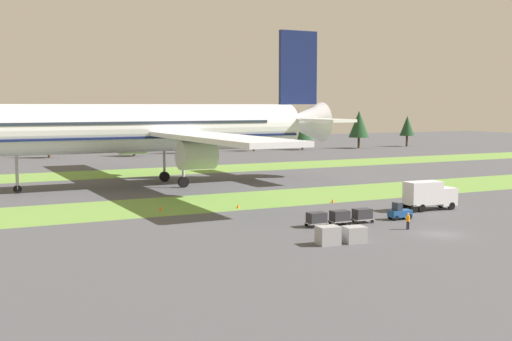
% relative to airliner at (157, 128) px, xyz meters
% --- Properties ---
extents(ground_plane, '(400.00, 400.00, 0.00)m').
position_rel_airliner_xyz_m(ground_plane, '(12.76, -51.50, -9.31)').
color(ground_plane, '#47474C').
extents(grass_strip_near, '(320.00, 15.30, 0.01)m').
position_rel_airliner_xyz_m(grass_strip_near, '(12.76, -21.31, -9.30)').
color(grass_strip_near, olive).
rests_on(grass_strip_near, ground).
extents(grass_strip_far, '(320.00, 15.30, 0.01)m').
position_rel_airliner_xyz_m(grass_strip_far, '(12.76, 21.29, -9.30)').
color(grass_strip_far, olive).
rests_on(grass_strip_far, ground).
extents(airliner, '(62.06, 76.62, 25.93)m').
position_rel_airliner_xyz_m(airliner, '(0.00, 0.00, 0.00)').
color(airliner, white).
rests_on(airliner, ground).
extents(baggage_tug, '(2.64, 1.37, 1.97)m').
position_rel_airliner_xyz_m(baggage_tug, '(14.59, -42.80, -8.49)').
color(baggage_tug, '#1E4C8E').
rests_on(baggage_tug, ground).
extents(cargo_dolly_lead, '(2.24, 1.56, 1.55)m').
position_rel_airliner_xyz_m(cargo_dolly_lead, '(9.57, -42.66, -8.39)').
color(cargo_dolly_lead, '#A3A3A8').
rests_on(cargo_dolly_lead, ground).
extents(cargo_dolly_second, '(2.24, 1.56, 1.55)m').
position_rel_airliner_xyz_m(cargo_dolly_second, '(6.67, -42.58, -8.39)').
color(cargo_dolly_second, '#A3A3A8').
rests_on(cargo_dolly_second, ground).
extents(cargo_dolly_third, '(2.24, 1.56, 1.55)m').
position_rel_airliner_xyz_m(cargo_dolly_third, '(3.77, -42.50, -8.39)').
color(cargo_dolly_third, '#A3A3A8').
rests_on(cargo_dolly_third, ground).
extents(catering_truck, '(7.07, 2.68, 3.58)m').
position_rel_airliner_xyz_m(catering_truck, '(22.16, -39.05, -7.36)').
color(catering_truck, silver).
rests_on(catering_truck, ground).
extents(ground_crew_marshaller, '(0.55, 0.36, 1.74)m').
position_rel_airliner_xyz_m(ground_crew_marshaller, '(11.50, -48.03, -8.36)').
color(ground_crew_marshaller, black).
rests_on(ground_crew_marshaller, ground).
extents(uld_container_0, '(2.14, 1.78, 1.74)m').
position_rel_airliner_xyz_m(uld_container_0, '(-0.01, -50.63, -8.44)').
color(uld_container_0, '#A3A3A8').
rests_on(uld_container_0, ground).
extents(uld_container_1, '(2.17, 1.82, 1.54)m').
position_rel_airliner_xyz_m(uld_container_1, '(2.70, -50.98, -8.54)').
color(uld_container_1, '#A3A3A8').
rests_on(uld_container_1, ground).
extents(taxiway_marker_0, '(0.44, 0.44, 0.56)m').
position_rel_airliner_xyz_m(taxiway_marker_0, '(-7.75, -24.84, -9.03)').
color(taxiway_marker_0, orange).
rests_on(taxiway_marker_0, ground).
extents(taxiway_marker_1, '(0.44, 0.44, 0.53)m').
position_rel_airliner_xyz_m(taxiway_marker_1, '(14.85, -28.66, -9.04)').
color(taxiway_marker_1, orange).
rests_on(taxiway_marker_1, ground).
extents(taxiway_marker_2, '(0.44, 0.44, 0.53)m').
position_rel_airliner_xyz_m(taxiway_marker_2, '(1.66, -27.22, -9.04)').
color(taxiway_marker_2, orange).
rests_on(taxiway_marker_2, ground).
extents(distant_tree_line, '(179.53, 10.59, 11.25)m').
position_rel_airliner_xyz_m(distant_tree_line, '(17.19, 63.14, -2.86)').
color(distant_tree_line, '#4C3823').
rests_on(distant_tree_line, ground).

